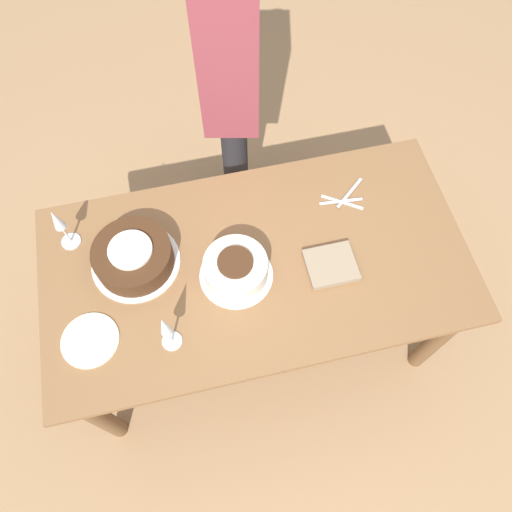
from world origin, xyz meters
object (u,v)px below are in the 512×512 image
wine_glass_far (58,223)px  person_cutting (231,66)px  cake_center_white (236,269)px  cake_front_chocolate (133,257)px  wine_glass_near (165,328)px

wine_glass_far → person_cutting: person_cutting is taller
cake_center_white → cake_front_chocolate: 0.37m
wine_glass_near → wine_glass_far: 0.56m
wine_glass_near → person_cutting: 1.06m
wine_glass_near → wine_glass_far: (0.31, -0.47, -0.01)m
wine_glass_near → wine_glass_far: wine_glass_near is taller
cake_center_white → wine_glass_near: size_ratio=1.21×
cake_center_white → wine_glass_far: size_ratio=1.26×
cake_front_chocolate → person_cutting: size_ratio=0.20×
cake_center_white → wine_glass_far: 0.64m
wine_glass_near → person_cutting: size_ratio=0.14×
cake_center_white → wine_glass_near: wine_glass_near is taller
cake_front_chocolate → person_cutting: bearing=-127.8°
wine_glass_far → cake_center_white: bearing=154.4°
cake_front_chocolate → wine_glass_far: size_ratio=1.53×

